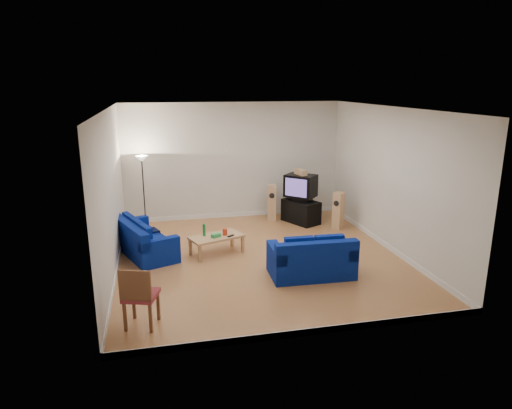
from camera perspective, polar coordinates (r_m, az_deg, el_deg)
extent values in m
cube|color=#9A5B2F|center=(10.02, 0.50, -6.67)|extent=(6.00, 6.50, 0.01)
cube|color=white|center=(9.32, 0.55, 11.93)|extent=(6.00, 6.50, 0.01)
cube|color=silver|center=(12.67, -2.82, 5.45)|extent=(6.00, 0.01, 3.20)
cube|color=silver|center=(6.54, 7.01, -3.86)|extent=(6.00, 0.01, 3.20)
cube|color=silver|center=(9.35, -17.70, 1.30)|extent=(0.01, 6.50, 3.20)
cube|color=silver|center=(10.62, 16.52, 2.98)|extent=(0.01, 6.50, 3.20)
cube|color=white|center=(13.01, -2.73, -1.26)|extent=(6.00, 0.02, 0.12)
cube|color=white|center=(7.19, 6.58, -15.53)|extent=(6.00, 0.02, 0.12)
cube|color=white|center=(9.81, -16.92, -7.46)|extent=(0.02, 6.50, 0.12)
cube|color=white|center=(11.02, 15.88, -4.88)|extent=(0.02, 6.50, 0.12)
cube|color=#001162|center=(10.51, -13.73, -4.96)|extent=(1.51, 2.14, 0.37)
cube|color=#001162|center=(10.29, -15.56, -3.29)|extent=(0.90, 1.90, 0.38)
cube|color=#001162|center=(11.22, -15.43, -2.22)|extent=(0.86, 0.49, 0.21)
cube|color=#001162|center=(9.63, -11.97, -4.85)|extent=(0.86, 0.49, 0.21)
cube|color=black|center=(10.47, -13.14, -3.41)|extent=(0.46, 0.46, 0.11)
cube|color=#001162|center=(9.17, 6.87, -7.55)|extent=(1.65, 0.96, 0.40)
cube|color=#001162|center=(8.71, 7.63, -5.95)|extent=(1.62, 0.26, 0.41)
cube|color=#001162|center=(8.88, 2.57, -6.05)|extent=(0.24, 0.91, 0.23)
cube|color=#001162|center=(9.28, 11.10, -5.37)|extent=(0.24, 0.91, 0.23)
cube|color=black|center=(9.19, 6.66, -5.52)|extent=(0.39, 0.39, 0.11)
cube|color=tan|center=(10.14, -4.97, -4.06)|extent=(1.29, 0.94, 0.05)
cube|color=tan|center=(9.79, -7.03, -6.15)|extent=(0.08, 0.08, 0.37)
cube|color=tan|center=(10.20, -8.21, -5.31)|extent=(0.08, 0.08, 0.37)
cube|color=tan|center=(10.26, -1.69, -5.03)|extent=(0.08, 0.08, 0.37)
cube|color=tan|center=(10.65, -3.03, -4.29)|extent=(0.08, 0.08, 0.37)
cylinder|color=#197233|center=(10.11, -6.49, -3.19)|extent=(0.09, 0.09, 0.28)
cube|color=green|center=(10.04, -5.04, -3.87)|extent=(0.23, 0.19, 0.08)
cylinder|color=red|center=(10.16, -3.91, -3.43)|extent=(0.11, 0.11, 0.15)
cube|color=black|center=(10.09, -3.17, -3.93)|extent=(0.17, 0.15, 0.02)
cube|color=black|center=(12.45, 5.63, -0.87)|extent=(0.95, 1.15, 0.62)
cube|color=black|center=(12.33, 5.83, 0.70)|extent=(0.58, 0.58, 0.11)
cube|color=black|center=(12.32, 5.60, 2.36)|extent=(0.95, 0.94, 0.60)
cube|color=#533F8B|center=(12.06, 5.01, 2.10)|extent=(0.46, 0.44, 0.48)
cube|color=tan|center=(12.24, 5.61, 4.06)|extent=(0.26, 0.44, 0.15)
cube|color=tan|center=(12.58, 1.98, 0.24)|extent=(0.30, 0.34, 0.99)
cylinder|color=black|center=(12.37, 1.99, 1.11)|extent=(0.15, 0.06, 0.15)
cube|color=tan|center=(12.01, 10.24, -0.77)|extent=(0.36, 0.36, 0.97)
cylinder|color=black|center=(11.82, 10.00, 0.14)|extent=(0.11, 0.12, 0.14)
cylinder|color=black|center=(12.33, -13.58, -2.81)|extent=(0.25, 0.25, 0.03)
cylinder|color=black|center=(12.09, -13.84, 1.28)|extent=(0.03, 0.03, 1.79)
cone|color=white|center=(11.92, -14.11, 5.59)|extent=(0.33, 0.33, 0.14)
cube|color=brown|center=(7.44, -16.06, -13.33)|extent=(0.06, 0.06, 0.49)
cube|color=brown|center=(7.77, -15.02, -11.97)|extent=(0.06, 0.06, 0.49)
cube|color=brown|center=(7.31, -13.04, -13.63)|extent=(0.06, 0.06, 0.49)
cube|color=brown|center=(7.65, -12.13, -12.23)|extent=(0.06, 0.06, 0.49)
cube|color=maroon|center=(7.42, -14.20, -10.95)|extent=(0.61, 0.61, 0.07)
cube|color=brown|center=(7.12, -14.91, -9.78)|extent=(0.48, 0.19, 0.49)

